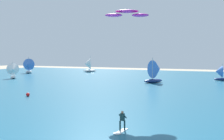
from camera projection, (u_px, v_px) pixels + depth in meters
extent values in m
cube|color=#1E607F|center=(175.00, 83.00, 57.87)|extent=(160.00, 90.00, 0.10)
cube|color=white|center=(122.00, 130.00, 21.46)|extent=(0.54, 1.43, 0.05)
cylinder|color=#143338|center=(120.00, 126.00, 21.33)|extent=(0.14, 0.14, 0.80)
cylinder|color=#143338|center=(125.00, 125.00, 21.54)|extent=(0.14, 0.14, 0.80)
cube|color=#143338|center=(122.00, 117.00, 21.39)|extent=(0.37, 0.24, 0.60)
sphere|color=#9E7051|center=(122.00, 112.00, 21.37)|extent=(0.22, 0.22, 0.22)
cylinder|color=#143338|center=(120.00, 116.00, 21.56)|extent=(0.13, 0.51, 0.39)
cylinder|color=#143338|center=(125.00, 117.00, 21.36)|extent=(0.13, 0.51, 0.39)
ellipsoid|color=white|center=(117.00, 133.00, 20.62)|extent=(0.74, 0.65, 0.08)
ellipsoid|color=#B21999|center=(127.00, 11.00, 30.61)|extent=(3.21, 2.63, 0.32)
ellipsoid|color=#B21999|center=(114.00, 15.00, 30.65)|extent=(2.53, 2.34, 0.32)
ellipsoid|color=#B21999|center=(140.00, 15.00, 30.63)|extent=(2.53, 2.34, 0.32)
ellipsoid|color=silver|center=(29.00, 72.00, 88.85)|extent=(3.40, 4.94, 0.88)
cylinder|color=silver|center=(29.00, 64.00, 88.91)|extent=(0.15, 0.15, 4.69)
cone|color=#3F72CC|center=(28.00, 64.00, 87.90)|extent=(4.43, 3.49, 3.94)
ellipsoid|color=white|center=(90.00, 71.00, 94.91)|extent=(4.90, 4.04, 0.90)
cylinder|color=silver|center=(90.00, 63.00, 94.78)|extent=(0.15, 0.15, 4.79)
cone|color=white|center=(88.00, 64.00, 94.62)|extent=(3.98, 4.51, 4.02)
ellipsoid|color=navy|center=(221.00, 79.00, 63.53)|extent=(3.60, 1.90, 0.64)
cylinder|color=silver|center=(222.00, 71.00, 63.38)|extent=(0.11, 0.11, 3.43)
cone|color=#3F72CC|center=(219.00, 71.00, 63.54)|extent=(2.10, 3.14, 2.88)
ellipsoid|color=navy|center=(153.00, 81.00, 58.09)|extent=(4.32, 4.75, 0.90)
cylinder|color=silver|center=(152.00, 68.00, 57.83)|extent=(0.15, 0.15, 4.79)
cone|color=#3F72CC|center=(156.00, 69.00, 58.31)|extent=(4.44, 4.18, 4.03)
ellipsoid|color=white|center=(13.00, 77.00, 69.20)|extent=(3.79, 3.54, 0.73)
cylinder|color=silver|center=(13.00, 68.00, 69.23)|extent=(0.12, 0.12, 3.87)
cone|color=white|center=(13.00, 69.00, 68.48)|extent=(3.41, 3.56, 3.25)
sphere|color=red|center=(28.00, 95.00, 39.15)|extent=(0.57, 0.57, 0.57)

